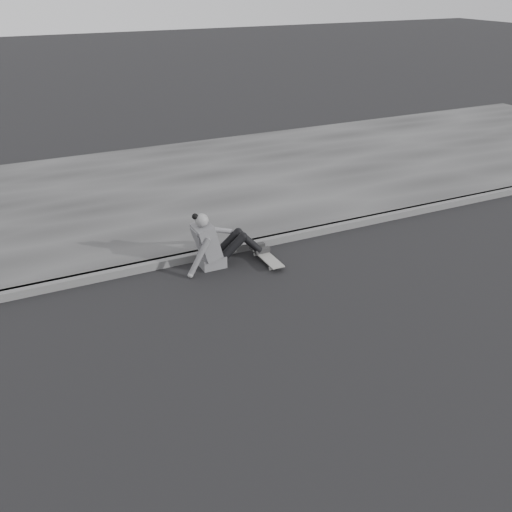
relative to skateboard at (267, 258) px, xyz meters
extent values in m
plane|color=black|center=(-0.05, -2.03, -0.07)|extent=(80.00, 80.00, 0.00)
cube|color=#535353|center=(-0.05, 0.55, -0.01)|extent=(24.00, 0.16, 0.12)
cube|color=#383838|center=(-0.05, 3.57, -0.01)|extent=(24.00, 6.00, 0.12)
cylinder|color=#A7A7A1|center=(-0.07, -0.26, -0.04)|extent=(0.03, 0.05, 0.05)
cylinder|color=#A7A7A1|center=(0.08, -0.26, -0.04)|extent=(0.03, 0.05, 0.05)
cylinder|color=#A7A7A1|center=(-0.07, 0.26, -0.04)|extent=(0.03, 0.05, 0.05)
cylinder|color=#A7A7A1|center=(0.08, 0.26, -0.04)|extent=(0.03, 0.05, 0.05)
cube|color=#2F2F32|center=(0.00, -0.26, -0.02)|extent=(0.16, 0.04, 0.03)
cube|color=#2F2F32|center=(0.00, 0.26, -0.02)|extent=(0.16, 0.04, 0.03)
cube|color=slate|center=(0.00, 0.00, 0.01)|extent=(0.20, 0.78, 0.02)
cube|color=#59595C|center=(-0.80, 0.25, 0.02)|extent=(0.36, 0.34, 0.18)
cube|color=#59595C|center=(-0.87, 0.25, 0.36)|extent=(0.37, 0.40, 0.57)
cube|color=#59595C|center=(-1.00, 0.25, 0.48)|extent=(0.14, 0.30, 0.20)
cylinder|color=gray|center=(-0.92, 0.25, 0.60)|extent=(0.09, 0.09, 0.08)
sphere|color=gray|center=(-0.93, 0.25, 0.69)|extent=(0.20, 0.20, 0.20)
sphere|color=black|center=(-1.02, 0.27, 0.76)|extent=(0.09, 0.09, 0.09)
cylinder|color=black|center=(-0.49, 0.16, 0.21)|extent=(0.43, 0.13, 0.39)
cylinder|color=black|center=(-0.49, 0.34, 0.21)|extent=(0.43, 0.13, 0.39)
cylinder|color=black|center=(-0.19, 0.16, 0.21)|extent=(0.35, 0.11, 0.36)
cylinder|color=black|center=(-0.19, 0.34, 0.21)|extent=(0.35, 0.11, 0.36)
sphere|color=black|center=(-0.32, 0.16, 0.35)|extent=(0.13, 0.13, 0.13)
sphere|color=black|center=(-0.32, 0.34, 0.35)|extent=(0.13, 0.13, 0.13)
cube|color=#272727|center=(0.00, 0.16, 0.05)|extent=(0.24, 0.08, 0.07)
cube|color=#272727|center=(0.00, 0.34, 0.05)|extent=(0.24, 0.08, 0.07)
cylinder|color=#59595C|center=(-1.07, 0.04, 0.22)|extent=(0.38, 0.08, 0.58)
sphere|color=gray|center=(-1.22, 0.03, -0.03)|extent=(0.08, 0.08, 0.08)
cylinder|color=#59595C|center=(-0.63, 0.41, 0.42)|extent=(0.48, 0.08, 0.21)
camera|label=1|loc=(-3.51, -6.87, 3.88)|focal=40.00mm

